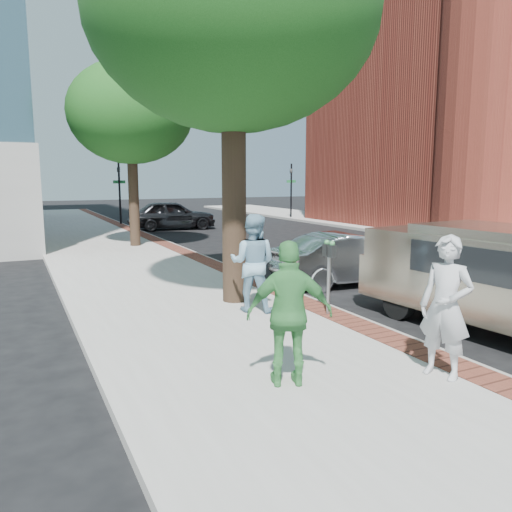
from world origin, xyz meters
TOP-DOWN VIEW (x-y plane):
  - ground at (0.00, 0.00)m, footprint 120.00×120.00m
  - sidewalk at (-1.50, 8.00)m, footprint 5.00×60.00m
  - brick_strip at (0.70, 8.00)m, footprint 0.60×60.00m
  - curb at (1.05, 8.00)m, footprint 0.10×60.00m
  - sidewalk_far at (14.50, 8.00)m, footprint 5.00×60.00m
  - church at (20.98, 13.13)m, footprint 19.00×16.00m
  - signal_near at (0.90, 22.00)m, footprint 0.70×0.15m
  - signal_far at (12.50, 22.00)m, footprint 0.70×0.15m
  - tree_near at (-0.60, 1.90)m, footprint 6.00×6.00m
  - tree_far at (-0.50, 12.00)m, footprint 4.80×4.80m
  - parking_meter at (0.61, 0.06)m, footprint 0.12×0.32m
  - person_gray at (0.22, -3.24)m, footprint 0.68×0.82m
  - person_officer at (-0.60, 0.97)m, footprint 1.21×1.18m
  - person_green at (-1.78, -2.55)m, footprint 1.20×0.84m
  - sedan_silver at (3.19, 2.77)m, footprint 4.28×1.76m
  - bg_car at (3.10, 18.90)m, footprint 4.94×2.44m
  - van at (2.98, -1.82)m, footprint 2.45×5.43m

SIDE VIEW (x-z plane):
  - ground at x=0.00m, z-range 0.00..0.00m
  - sidewalk at x=-1.50m, z-range 0.00..0.15m
  - curb at x=1.05m, z-range 0.00..0.15m
  - sidewalk_far at x=14.50m, z-range 0.00..0.15m
  - brick_strip at x=0.70m, z-range 0.15..0.16m
  - sedan_silver at x=3.19m, z-range 0.00..1.38m
  - bg_car at x=3.10m, z-range 0.00..1.62m
  - van at x=2.98m, z-range 0.09..2.04m
  - person_green at x=-1.78m, z-range 0.15..2.04m
  - person_gray at x=0.22m, z-range 0.15..2.08m
  - person_officer at x=-0.60m, z-range 0.15..2.12m
  - parking_meter at x=0.61m, z-range 0.47..1.94m
  - signal_near at x=0.90m, z-range 0.35..4.15m
  - signal_far at x=12.50m, z-range 0.35..4.15m
  - tree_far at x=-0.50m, z-range 1.73..8.87m
  - tree_near at x=-0.60m, z-range 1.92..10.43m
  - church at x=20.98m, z-range -2.94..17.46m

